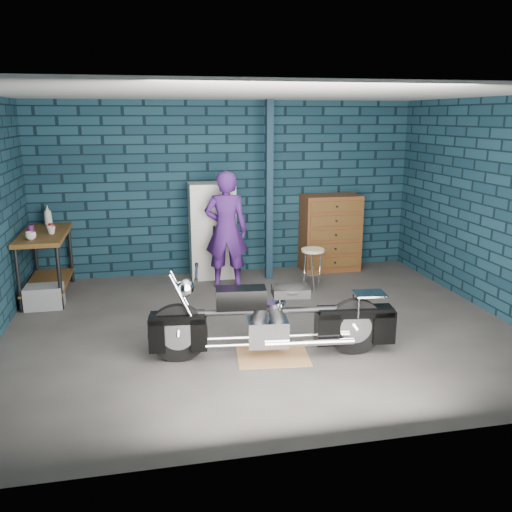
{
  "coord_description": "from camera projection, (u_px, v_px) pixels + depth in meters",
  "views": [
    {
      "loc": [
        -1.31,
        -5.96,
        2.47
      ],
      "look_at": [
        0.0,
        0.3,
        0.8
      ],
      "focal_mm": 38.0,
      "sensor_mm": 36.0,
      "label": 1
    }
  ],
  "objects": [
    {
      "name": "ground",
      "position": [
        261.0,
        327.0,
        6.53
      ],
      "size": [
        6.0,
        6.0,
        0.0
      ],
      "primitive_type": "plane",
      "color": "#4A4745",
      "rests_on": "ground"
    },
    {
      "name": "room_walls",
      "position": [
        252.0,
        163.0,
        6.58
      ],
      "size": [
        6.02,
        5.01,
        2.71
      ],
      "color": "#102937",
      "rests_on": "ground"
    },
    {
      "name": "support_post",
      "position": [
        269.0,
        192.0,
        8.15
      ],
      "size": [
        0.1,
        0.1,
        2.7
      ],
      "primitive_type": "cube",
      "color": "#102534",
      "rests_on": "ground"
    },
    {
      "name": "workbench",
      "position": [
        47.0,
        265.0,
        7.54
      ],
      "size": [
        0.6,
        1.4,
        0.91
      ],
      "primitive_type": "cube",
      "color": "brown",
      "rests_on": "ground"
    },
    {
      "name": "drip_mat",
      "position": [
        273.0,
        356.0,
        5.72
      ],
      "size": [
        0.81,
        0.64,
        0.01
      ],
      "primitive_type": "cube",
      "rotation": [
        0.0,
        0.0,
        -0.11
      ],
      "color": "#9C6A44",
      "rests_on": "ground"
    },
    {
      "name": "motorcycle",
      "position": [
        273.0,
        314.0,
        5.6
      ],
      "size": [
        2.24,
        0.83,
        0.96
      ],
      "primitive_type": null,
      "rotation": [
        0.0,
        0.0,
        -0.11
      ],
      "color": "black",
      "rests_on": "ground"
    },
    {
      "name": "person",
      "position": [
        226.0,
        230.0,
        7.86
      ],
      "size": [
        0.7,
        0.53,
        1.72
      ],
      "primitive_type": "imported",
      "rotation": [
        0.0,
        0.0,
        2.95
      ],
      "color": "#481F76",
      "rests_on": "ground"
    },
    {
      "name": "storage_bin",
      "position": [
        44.0,
        297.0,
        7.15
      ],
      "size": [
        0.48,
        0.34,
        0.3
      ],
      "primitive_type": "cube",
      "color": "gray",
      "rests_on": "ground"
    },
    {
      "name": "locker",
      "position": [
        212.0,
        231.0,
        8.4
      ],
      "size": [
        0.69,
        0.49,
        1.48
      ],
      "primitive_type": "cube",
      "color": "beige",
      "rests_on": "ground"
    },
    {
      "name": "tool_chest",
      "position": [
        330.0,
        233.0,
        8.81
      ],
      "size": [
        0.93,
        0.51,
        1.23
      ],
      "primitive_type": "cube",
      "color": "brown",
      "rests_on": "ground"
    },
    {
      "name": "shop_stool",
      "position": [
        312.0,
        269.0,
        7.87
      ],
      "size": [
        0.41,
        0.41,
        0.61
      ],
      "primitive_type": null,
      "rotation": [
        0.0,
        0.0,
        0.26
      ],
      "color": "beige",
      "rests_on": "ground"
    },
    {
      "name": "cup_a",
      "position": [
        31.0,
        236.0,
        6.99
      ],
      "size": [
        0.16,
        0.16,
        0.11
      ],
      "primitive_type": "imported",
      "rotation": [
        0.0,
        0.0,
        -0.2
      ],
      "color": "beige",
      "rests_on": "workbench"
    },
    {
      "name": "cup_b",
      "position": [
        51.0,
        230.0,
        7.33
      ],
      "size": [
        0.12,
        0.12,
        0.11
      ],
      "primitive_type": "imported",
      "rotation": [
        0.0,
        0.0,
        -0.04
      ],
      "color": "beige",
      "rests_on": "workbench"
    },
    {
      "name": "mug_purple",
      "position": [
        31.0,
        229.0,
        7.36
      ],
      "size": [
        0.11,
        0.11,
        0.11
      ],
      "primitive_type": "cylinder",
      "rotation": [
        0.0,
        0.0,
        -0.38
      ],
      "color": "#591863",
      "rests_on": "workbench"
    },
    {
      "name": "mug_red",
      "position": [
        51.0,
        227.0,
        7.54
      ],
      "size": [
        0.1,
        0.1,
        0.11
      ],
      "primitive_type": "cylinder",
      "rotation": [
        0.0,
        0.0,
        0.3
      ],
      "color": "maroon",
      "rests_on": "workbench"
    },
    {
      "name": "bottle",
      "position": [
        48.0,
        215.0,
        7.89
      ],
      "size": [
        0.14,
        0.14,
        0.3
      ],
      "primitive_type": "imported",
      "rotation": [
        0.0,
        0.0,
        0.25
      ],
      "color": "gray",
      "rests_on": "workbench"
    }
  ]
}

